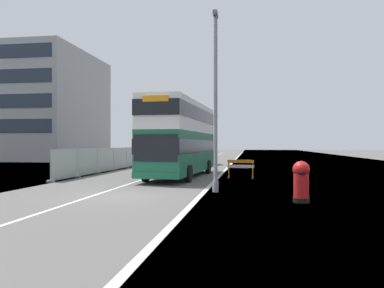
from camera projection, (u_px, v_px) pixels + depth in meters
ground at (136, 197)px, 16.26m from camera, size 140.00×280.00×0.10m
double_decker_bus at (181, 138)px, 25.74m from camera, size 3.35×11.72×4.94m
lamppost_foreground at (216, 107)px, 17.46m from camera, size 0.29×0.70×8.22m
red_pillar_postbox at (301, 180)px, 14.34m from camera, size 0.64×0.64×1.55m
roadworks_barrier at (241, 167)px, 24.34m from camera, size 1.69×0.53×1.20m
construction_site_fence at (113, 159)px, 32.10m from camera, size 0.44×20.60×1.94m
car_oncoming_near at (206, 155)px, 41.06m from camera, size 1.97×3.84×2.16m
car_receding_mid at (179, 153)px, 49.50m from camera, size 2.00×4.52×2.16m
bare_tree_far_verge_near at (144, 142)px, 62.32m from camera, size 2.97×2.63×5.17m
bare_tree_far_verge_mid at (144, 144)px, 66.10m from camera, size 3.18×2.62×4.26m
backdrop_office_block at (18, 107)px, 56.33m from camera, size 21.85×17.95×15.26m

